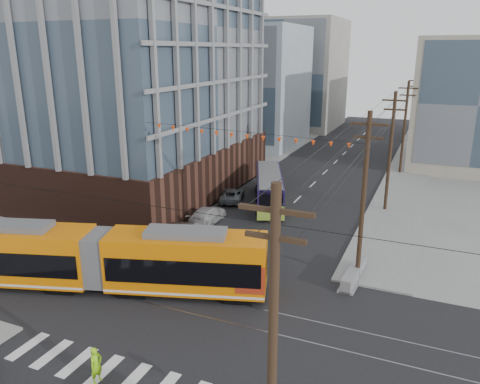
# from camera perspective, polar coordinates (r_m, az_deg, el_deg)

# --- Properties ---
(ground) EXTENTS (160.00, 160.00, 0.00)m
(ground) POSITION_cam_1_polar(r_m,az_deg,el_deg) (25.83, -10.42, -17.33)
(ground) COLOR slate
(office_building) EXTENTS (30.00, 25.00, 28.60)m
(office_building) POSITION_cam_1_polar(r_m,az_deg,el_deg) (53.12, -17.79, 16.01)
(office_building) COLOR #381E16
(office_building) RESTS_ON ground
(bg_bldg_nw_near) EXTENTS (18.00, 16.00, 18.00)m
(bg_bldg_nw_near) POSITION_cam_1_polar(r_m,az_deg,el_deg) (75.65, 0.33, 12.80)
(bg_bldg_nw_near) COLOR #8C99A5
(bg_bldg_nw_near) RESTS_ON ground
(bg_bldg_ne_near) EXTENTS (14.00, 14.00, 16.00)m
(bg_bldg_ne_near) POSITION_cam_1_polar(r_m,az_deg,el_deg) (65.92, 26.67, 9.56)
(bg_bldg_ne_near) COLOR gray
(bg_bldg_ne_near) RESTS_ON ground
(bg_bldg_nw_far) EXTENTS (16.00, 18.00, 20.00)m
(bg_bldg_nw_far) POSITION_cam_1_polar(r_m,az_deg,el_deg) (93.42, 7.02, 14.07)
(bg_bldg_nw_far) COLOR gray
(bg_bldg_nw_far) RESTS_ON ground
(utility_pole_near) EXTENTS (0.30, 0.30, 11.00)m
(utility_pole_near) POSITION_cam_1_polar(r_m,az_deg,el_deg) (15.06, 3.97, -19.43)
(utility_pole_near) COLOR black
(utility_pole_near) RESTS_ON ground
(utility_pole_far) EXTENTS (0.30, 0.30, 11.00)m
(utility_pole_far) POSITION_cam_1_polar(r_m,az_deg,el_deg) (74.15, 20.32, 8.96)
(utility_pole_far) COLOR black
(utility_pole_far) RESTS_ON ground
(streetcar) EXTENTS (20.63, 8.89, 3.99)m
(streetcar) POSITION_cam_1_polar(r_m,az_deg,el_deg) (30.61, -16.70, -7.79)
(streetcar) COLOR orange
(streetcar) RESTS_ON ground
(city_bus) EXTENTS (6.30, 11.20, 3.14)m
(city_bus) POSITION_cam_1_polar(r_m,az_deg,el_deg) (45.50, 3.57, 0.48)
(city_bus) COLOR #1B103B
(city_bus) RESTS_ON ground
(parked_car_silver) EXTENTS (3.28, 4.78, 1.49)m
(parked_car_silver) POSITION_cam_1_polar(r_m,az_deg,el_deg) (37.00, -6.91, -4.91)
(parked_car_silver) COLOR #AEAEAE
(parked_car_silver) RESTS_ON ground
(parked_car_white) EXTENTS (2.33, 5.07, 1.44)m
(parked_car_white) POSITION_cam_1_polar(r_m,az_deg,el_deg) (40.68, -4.01, -2.82)
(parked_car_white) COLOR #B4B4B4
(parked_car_white) RESTS_ON ground
(parked_car_grey) EXTENTS (3.36, 5.03, 1.28)m
(parked_car_grey) POSITION_cam_1_polar(r_m,az_deg,el_deg) (46.44, -0.96, -0.35)
(parked_car_grey) COLOR slate
(parked_car_grey) RESTS_ON ground
(pedestrian) EXTENTS (0.50, 0.69, 1.75)m
(pedestrian) POSITION_cam_1_polar(r_m,az_deg,el_deg) (23.28, -17.13, -19.53)
(pedestrian) COLOR #97EB15
(pedestrian) RESTS_ON ground
(jersey_barrier) EXTENTS (1.27, 4.46, 0.88)m
(jersey_barrier) POSITION_cam_1_polar(r_m,az_deg,el_deg) (31.86, 13.70, -9.63)
(jersey_barrier) COLOR gray
(jersey_barrier) RESTS_ON ground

